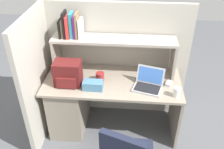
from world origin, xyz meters
name	(u,v)px	position (x,y,z in m)	size (l,w,h in m)	color
ground_plane	(112,126)	(0.00, 0.00, 0.00)	(8.00, 8.00, 0.00)	#595B60
desk	(81,101)	(-0.39, 0.00, 0.40)	(1.60, 0.70, 0.73)	gray
cubicle_partition_rear	(115,61)	(0.00, 0.38, 0.78)	(1.84, 0.05, 1.55)	#B2ADA0
cubicle_partition_left	(40,76)	(-0.85, -0.05, 0.78)	(0.05, 1.06, 1.55)	#B2ADA0
overhead_hutch	(114,46)	(0.00, 0.20, 1.08)	(1.44, 0.28, 0.45)	gray
reference_books_on_shelf	(71,26)	(-0.49, 0.20, 1.31)	(0.26, 0.18, 0.30)	black
laptop	(148,84)	(0.41, -0.09, 0.78)	(0.37, 0.34, 0.22)	#B7BABF
backpack	(68,74)	(-0.50, -0.10, 0.87)	(0.30, 0.23, 0.28)	#591919
computer_mouse	(169,83)	(0.65, -0.02, 0.75)	(0.06, 0.10, 0.03)	silver
paper_cup	(177,92)	(0.71, -0.23, 0.78)	(0.08, 0.08, 0.11)	white
tissue_box	(93,85)	(-0.20, -0.18, 0.78)	(0.22, 0.12, 0.10)	teal
snack_canister	(100,77)	(-0.14, -0.01, 0.78)	(0.10, 0.10, 0.11)	maroon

